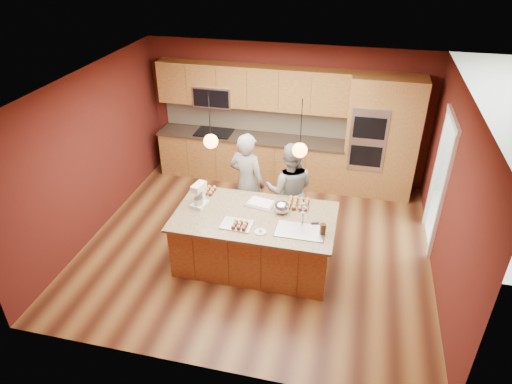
% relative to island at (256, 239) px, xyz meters
% --- Properties ---
extents(floor, '(5.50, 5.50, 0.00)m').
position_rel_island_xyz_m(floor, '(-0.08, 0.46, -0.45)').
color(floor, '#432113').
rests_on(floor, ground).
extents(ceiling, '(5.50, 5.50, 0.00)m').
position_rel_island_xyz_m(ceiling, '(-0.08, 0.46, 2.25)').
color(ceiling, white).
rests_on(ceiling, ground).
extents(wall_back, '(5.50, 0.00, 5.50)m').
position_rel_island_xyz_m(wall_back, '(-0.08, 2.96, 0.90)').
color(wall_back, '#4D1813').
rests_on(wall_back, ground).
extents(wall_front, '(5.50, 0.00, 5.50)m').
position_rel_island_xyz_m(wall_front, '(-0.08, -2.04, 0.90)').
color(wall_front, '#4D1813').
rests_on(wall_front, ground).
extents(wall_left, '(0.00, 5.00, 5.00)m').
position_rel_island_xyz_m(wall_left, '(-2.83, 0.46, 0.90)').
color(wall_left, '#4D1813').
rests_on(wall_left, ground).
extents(wall_right, '(0.00, 5.00, 5.00)m').
position_rel_island_xyz_m(wall_right, '(2.67, 0.46, 0.90)').
color(wall_right, '#4D1813').
rests_on(wall_right, ground).
extents(cabinet_run, '(3.74, 0.64, 2.30)m').
position_rel_island_xyz_m(cabinet_run, '(-0.76, 2.70, 0.54)').
color(cabinet_run, brown).
rests_on(cabinet_run, floor).
extents(oven_column, '(1.30, 0.62, 2.30)m').
position_rel_island_xyz_m(oven_column, '(1.76, 2.65, 0.70)').
color(oven_column, brown).
rests_on(oven_column, floor).
extents(doorway_trim, '(0.08, 1.11, 2.20)m').
position_rel_island_xyz_m(doorway_trim, '(2.65, 1.26, 0.60)').
color(doorway_trim, silver).
rests_on(doorway_trim, wall_right).
extents(pendant_left, '(0.20, 0.20, 0.80)m').
position_rel_island_xyz_m(pendant_left, '(-0.63, 0.00, 1.56)').
color(pendant_left, black).
rests_on(pendant_left, ceiling).
extents(pendant_right, '(0.20, 0.20, 0.80)m').
position_rel_island_xyz_m(pendant_right, '(0.60, 0.00, 1.56)').
color(pendant_right, black).
rests_on(pendant_right, ceiling).
extents(island, '(2.37, 1.33, 1.25)m').
position_rel_island_xyz_m(island, '(0.00, 0.00, 0.00)').
color(island, brown).
rests_on(island, floor).
extents(person_left, '(0.74, 0.59, 1.75)m').
position_rel_island_xyz_m(person_left, '(-0.36, 0.92, 0.43)').
color(person_left, black).
rests_on(person_left, floor).
extents(person_right, '(0.87, 0.71, 1.66)m').
position_rel_island_xyz_m(person_right, '(0.35, 0.92, 0.38)').
color(person_right, slate).
rests_on(person_right, floor).
extents(stand_mixer, '(0.25, 0.31, 0.37)m').
position_rel_island_xyz_m(stand_mixer, '(-0.89, 0.08, 0.59)').
color(stand_mixer, white).
rests_on(stand_mixer, island).
extents(sheet_cake, '(0.46, 0.38, 0.05)m').
position_rel_island_xyz_m(sheet_cake, '(0.00, 0.32, 0.45)').
color(sheet_cake, white).
rests_on(sheet_cake, island).
extents(cooling_rack, '(0.45, 0.33, 0.02)m').
position_rel_island_xyz_m(cooling_rack, '(-0.20, -0.29, 0.44)').
color(cooling_rack, silver).
rests_on(cooling_rack, island).
extents(mixing_bowl, '(0.23, 0.23, 0.20)m').
position_rel_island_xyz_m(mixing_bowl, '(0.36, 0.18, 0.52)').
color(mixing_bowl, silver).
rests_on(mixing_bowl, island).
extents(plate, '(0.16, 0.16, 0.01)m').
position_rel_island_xyz_m(plate, '(0.16, -0.39, 0.43)').
color(plate, silver).
rests_on(plate, island).
extents(tumbler, '(0.08, 0.08, 0.16)m').
position_rel_island_xyz_m(tumbler, '(1.00, -0.22, 0.51)').
color(tumbler, '#34230E').
rests_on(tumbler, island).
extents(phone, '(0.13, 0.10, 0.01)m').
position_rel_island_xyz_m(phone, '(0.88, -0.01, 0.43)').
color(phone, black).
rests_on(phone, island).
extents(cupcakes_left, '(0.26, 0.26, 0.08)m').
position_rel_island_xyz_m(cupcakes_left, '(-0.91, 0.49, 0.46)').
color(cupcakes_left, tan).
rests_on(cupcakes_left, island).
extents(cupcakes_rack, '(0.22, 0.22, 0.07)m').
position_rel_island_xyz_m(cupcakes_rack, '(-0.15, -0.34, 0.48)').
color(cupcakes_rack, tan).
rests_on(cupcakes_rack, island).
extents(cupcakes_right, '(0.35, 0.35, 0.08)m').
position_rel_island_xyz_m(cupcakes_right, '(0.56, 0.42, 0.46)').
color(cupcakes_right, tan).
rests_on(cupcakes_right, island).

